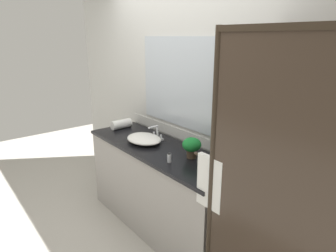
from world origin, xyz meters
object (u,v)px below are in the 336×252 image
(faucet, at_px, (157,134))
(amenity_bottle_lotion, at_px, (169,158))
(amenity_bottle_body_wash, at_px, (208,173))
(potted_plant, at_px, (192,146))
(rolled_towel_near_edge, at_px, (121,124))
(amenity_bottle_conditioner, at_px, (225,159))
(soap_dish, at_px, (206,169))
(sink_basin, at_px, (144,139))

(faucet, bearing_deg, amenity_bottle_lotion, -27.02)
(amenity_bottle_body_wash, relative_size, amenity_bottle_lotion, 1.17)
(faucet, relative_size, potted_plant, 0.92)
(faucet, height_order, rolled_towel_near_edge, faucet)
(potted_plant, relative_size, amenity_bottle_conditioner, 1.89)
(amenity_bottle_body_wash, height_order, rolled_towel_near_edge, rolled_towel_near_edge)
(rolled_towel_near_edge, bearing_deg, potted_plant, 2.02)
(faucet, xyz_separation_m, soap_dish, (0.86, -0.15, -0.03))
(potted_plant, xyz_separation_m, amenity_bottle_lotion, (-0.04, -0.22, -0.07))
(faucet, height_order, soap_dish, faucet)
(sink_basin, height_order, amenity_bottle_conditioner, amenity_bottle_conditioner)
(potted_plant, distance_m, amenity_bottle_lotion, 0.24)
(potted_plant, bearing_deg, soap_dish, -19.23)
(amenity_bottle_lotion, xyz_separation_m, rolled_towel_near_edge, (-1.11, 0.18, 0.01))
(sink_basin, distance_m, soap_dish, 0.86)
(amenity_bottle_body_wash, bearing_deg, potted_plant, 153.68)
(sink_basin, distance_m, amenity_bottle_body_wash, 0.97)
(sink_basin, bearing_deg, rolled_towel_near_edge, 173.69)
(sink_basin, xyz_separation_m, amenity_bottle_body_wash, (0.97, -0.08, 0.01))
(amenity_bottle_lotion, distance_m, rolled_towel_near_edge, 1.12)
(soap_dish, relative_size, amenity_bottle_body_wash, 1.01)
(soap_dish, bearing_deg, amenity_bottle_lotion, -157.64)
(potted_plant, distance_m, amenity_bottle_body_wash, 0.42)
(amenity_bottle_conditioner, distance_m, rolled_towel_near_edge, 1.45)
(soap_dish, height_order, amenity_bottle_conditioner, amenity_bottle_conditioner)
(faucet, xyz_separation_m, amenity_bottle_conditioner, (0.88, 0.06, -0.00))
(potted_plant, distance_m, soap_dish, 0.30)
(amenity_bottle_lotion, bearing_deg, amenity_bottle_conditioner, 45.68)
(amenity_bottle_conditioner, bearing_deg, sink_basin, -165.87)
(amenity_bottle_lotion, relative_size, rolled_towel_near_edge, 0.35)
(potted_plant, xyz_separation_m, amenity_bottle_body_wash, (0.37, -0.19, -0.06))
(sink_basin, relative_size, soap_dish, 4.06)
(soap_dish, bearing_deg, potted_plant, 160.77)
(amenity_bottle_lotion, bearing_deg, potted_plant, 78.49)
(sink_basin, xyz_separation_m, potted_plant, (0.59, 0.10, 0.07))
(potted_plant, relative_size, rolled_towel_near_edge, 0.76)
(amenity_bottle_body_wash, height_order, amenity_bottle_lotion, amenity_bottle_body_wash)
(sink_basin, relative_size, rolled_towel_near_edge, 1.67)
(amenity_bottle_body_wash, distance_m, amenity_bottle_lotion, 0.42)
(faucet, relative_size, rolled_towel_near_edge, 0.70)
(amenity_bottle_lotion, bearing_deg, amenity_bottle_body_wash, 4.78)
(amenity_bottle_conditioner, bearing_deg, faucet, -176.16)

